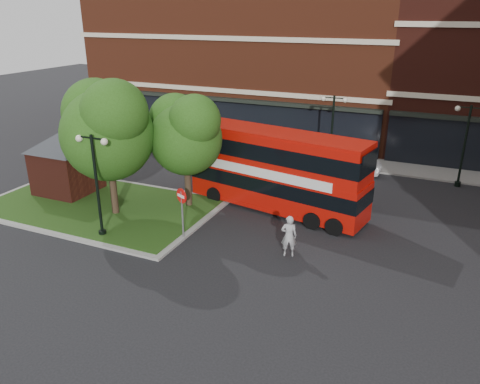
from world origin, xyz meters
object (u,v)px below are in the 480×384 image
at_px(woman, 289,236).
at_px(car_silver, 222,141).
at_px(car_white, 347,161).
at_px(bus, 277,166).

distance_m(woman, car_silver, 17.23).
xyz_separation_m(car_silver, car_white, (9.99, -1.50, 0.06)).
relative_size(car_silver, car_white, 0.89).
relative_size(bus, car_silver, 2.61).
bearing_deg(bus, car_silver, 140.80).
xyz_separation_m(woman, car_silver, (-10.04, 14.00, -0.30)).
distance_m(woman, car_white, 12.50).
height_order(woman, car_white, woman).
bearing_deg(car_silver, bus, -141.20).
distance_m(bus, woman, 5.44).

